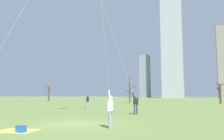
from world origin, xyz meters
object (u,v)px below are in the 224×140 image
kite_flyer_foreground_left_orange (126,74)px  bare_tree_leftmost (49,93)px  bare_tree_rightmost (130,91)px  bare_tree_right_of_center (220,92)px  bystander_far_off_by_trees (88,101)px  picnic_spot (19,130)px

kite_flyer_foreground_left_orange → bare_tree_leftmost: (-30.94, 31.93, -1.25)m
bare_tree_rightmost → bare_tree_leftmost: size_ratio=1.29×
bare_tree_right_of_center → kite_flyer_foreground_left_orange: bearing=-108.6°
bare_tree_rightmost → bare_tree_leftmost: bare_tree_rightmost is taller
bystander_far_off_by_trees → kite_flyer_foreground_left_orange: bearing=-44.3°
bare_tree_rightmost → kite_flyer_foreground_left_orange: bearing=-74.7°
bystander_far_off_by_trees → bare_tree_leftmost: 34.65m
bare_tree_right_of_center → bare_tree_leftmost: 40.79m
picnic_spot → bare_tree_leftmost: (-28.99, 42.07, 2.06)m
picnic_spot → bare_tree_leftmost: 51.14m
picnic_spot → bare_tree_rightmost: 38.20m
picnic_spot → bare_tree_rightmost: bearing=98.5°
bystander_far_off_by_trees → bare_tree_rightmost: bare_tree_rightmost is taller
bystander_far_off_by_trees → bare_tree_leftmost: bare_tree_leftmost is taller
bystander_far_off_by_trees → bare_tree_right_of_center: (16.76, 21.93, 1.21)m
bare_tree_right_of_center → bare_tree_leftmost: size_ratio=1.00×
kite_flyer_foreground_left_orange → picnic_spot: bearing=-100.9°
bystander_far_off_by_trees → bare_tree_right_of_center: size_ratio=0.39×
bare_tree_leftmost → picnic_spot: bearing=-55.4°
kite_flyer_foreground_left_orange → bare_tree_leftmost: kite_flyer_foreground_left_orange is taller
kite_flyer_foreground_left_orange → bare_tree_rightmost: 28.61m
kite_flyer_foreground_left_orange → bare_tree_rightmost: kite_flyer_foreground_left_orange is taller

